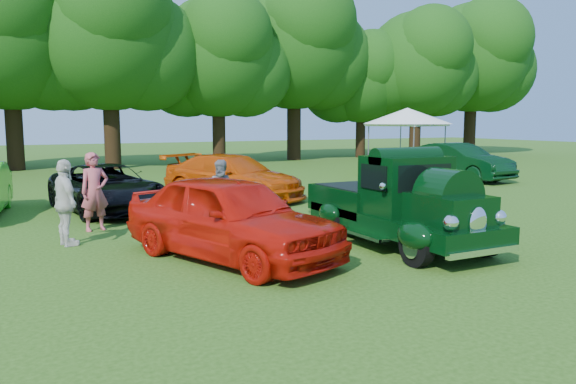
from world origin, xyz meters
name	(u,v)px	position (x,y,z in m)	size (l,w,h in m)	color
ground	(329,253)	(0.00, 0.00, 0.00)	(120.00, 120.00, 0.00)	#294C11
hero_pickup	(398,206)	(1.76, -0.03, 0.87)	(2.38, 5.11, 2.00)	black
red_convertible	(231,217)	(-2.05, 0.41, 0.85)	(2.01, 5.00, 1.70)	#BE1208
back_car_black	(106,188)	(-3.26, 7.69, 0.72)	(2.38, 5.17, 1.44)	black
back_car_orange	(233,177)	(1.15, 8.40, 0.79)	(2.20, 5.41, 1.57)	#C44406
back_car_blue	(408,172)	(8.08, 7.46, 0.77)	(1.81, 4.50, 1.53)	navy
back_car_green	(458,162)	(12.82, 9.70, 0.85)	(1.80, 5.17, 1.70)	black
spectator_pink	(95,192)	(-4.01, 4.71, 0.99)	(0.72, 0.47, 1.97)	#BC4D57
spectator_grey	(223,191)	(-0.74, 4.37, 0.85)	(0.83, 0.65, 1.71)	gray
spectator_white	(66,203)	(-4.84, 3.20, 0.96)	(1.12, 0.47, 1.92)	silver
canopy_tent	(407,117)	(12.66, 13.26, 2.95)	(5.60, 5.60, 3.40)	white
tree_line	(116,44)	(0.22, 24.42, 7.16)	(64.34, 10.24, 12.32)	#2F1F0F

